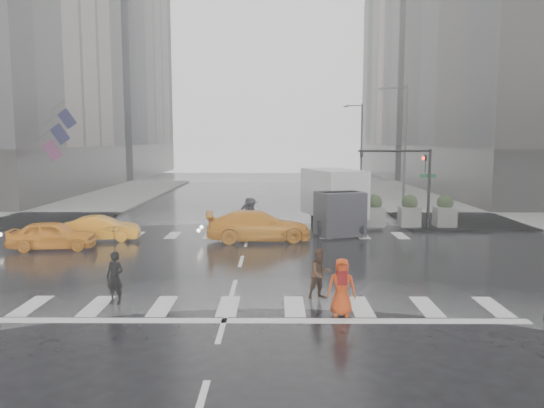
{
  "coord_description": "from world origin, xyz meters",
  "views": [
    {
      "loc": [
        1.43,
        -21.53,
        5.0
      ],
      "look_at": [
        1.27,
        2.0,
        2.16
      ],
      "focal_mm": 35.0,
      "sensor_mm": 36.0,
      "label": 1
    }
  ],
  "objects_px": {
    "pedestrian_orange": "(342,287)",
    "traffic_signal_pole": "(412,172)",
    "taxi_mid": "(101,229)",
    "box_truck": "(335,198)",
    "taxi_front": "(53,235)",
    "pedestrian_brown": "(320,274)"
  },
  "relations": [
    {
      "from": "taxi_front",
      "to": "taxi_mid",
      "type": "height_order",
      "value": "taxi_front"
    },
    {
      "from": "traffic_signal_pole",
      "to": "taxi_front",
      "type": "bearing_deg",
      "value": -162.46
    },
    {
      "from": "taxi_mid",
      "to": "pedestrian_orange",
      "type": "bearing_deg",
      "value": -143.77
    },
    {
      "from": "taxi_front",
      "to": "box_truck",
      "type": "bearing_deg",
      "value": -74.83
    },
    {
      "from": "pedestrian_brown",
      "to": "box_truck",
      "type": "bearing_deg",
      "value": 55.14
    },
    {
      "from": "traffic_signal_pole",
      "to": "taxi_mid",
      "type": "relative_size",
      "value": 1.21
    },
    {
      "from": "taxi_mid",
      "to": "box_truck",
      "type": "relative_size",
      "value": 0.59
    },
    {
      "from": "traffic_signal_pole",
      "to": "taxi_front",
      "type": "xyz_separation_m",
      "value": [
        -17.83,
        -5.63,
        -2.56
      ]
    },
    {
      "from": "box_truck",
      "to": "pedestrian_orange",
      "type": "bearing_deg",
      "value": -113.69
    },
    {
      "from": "box_truck",
      "to": "taxi_front",
      "type": "bearing_deg",
      "value": -175.84
    },
    {
      "from": "traffic_signal_pole",
      "to": "pedestrian_orange",
      "type": "height_order",
      "value": "traffic_signal_pole"
    },
    {
      "from": "pedestrian_orange",
      "to": "box_truck",
      "type": "bearing_deg",
      "value": 92.11
    },
    {
      "from": "pedestrian_orange",
      "to": "traffic_signal_pole",
      "type": "bearing_deg",
      "value": 76.67
    },
    {
      "from": "pedestrian_brown",
      "to": "taxi_front",
      "type": "bearing_deg",
      "value": 120.63
    },
    {
      "from": "taxi_front",
      "to": "box_truck",
      "type": "xyz_separation_m",
      "value": [
        13.58,
        5.56,
        1.11
      ]
    },
    {
      "from": "pedestrian_brown",
      "to": "taxi_mid",
      "type": "xyz_separation_m",
      "value": [
        -10.12,
        9.66,
        -0.19
      ]
    },
    {
      "from": "pedestrian_orange",
      "to": "taxi_mid",
      "type": "xyz_separation_m",
      "value": [
        -10.6,
        11.3,
        -0.23
      ]
    },
    {
      "from": "taxi_front",
      "to": "pedestrian_orange",
      "type": "bearing_deg",
      "value": -134.18
    },
    {
      "from": "traffic_signal_pole",
      "to": "pedestrian_brown",
      "type": "distance_m",
      "value": 14.74
    },
    {
      "from": "pedestrian_orange",
      "to": "taxi_mid",
      "type": "relative_size",
      "value": 0.45
    },
    {
      "from": "traffic_signal_pole",
      "to": "pedestrian_orange",
      "type": "distance_m",
      "value": 16.04
    },
    {
      "from": "taxi_front",
      "to": "box_truck",
      "type": "height_order",
      "value": "box_truck"
    }
  ]
}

